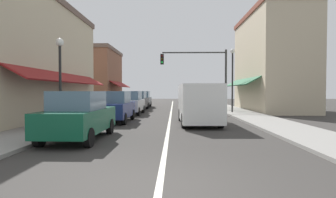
{
  "coord_description": "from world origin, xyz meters",
  "views": [
    {
      "loc": [
        0.28,
        -4.74,
        1.77
      ],
      "look_at": [
        -0.18,
        14.88,
        1.2
      ],
      "focal_mm": 29.21,
      "sensor_mm": 36.0,
      "label": 1
    }
  ],
  "objects_px": {
    "traffic_signal_mast_arm": "(202,68)",
    "street_lamp_left_near": "(60,67)",
    "parked_car_third_left": "(130,103)",
    "street_lamp_right_mid": "(232,70)",
    "parked_car_distant_left": "(142,99)",
    "van_in_lane": "(199,103)",
    "parked_car_far_left": "(137,101)",
    "parked_car_nearest_left": "(79,116)",
    "parked_car_second_left": "(115,107)"
  },
  "relations": [
    {
      "from": "traffic_signal_mast_arm",
      "to": "street_lamp_left_near",
      "type": "xyz_separation_m",
      "value": [
        -7.75,
        -11.45,
        -0.86
      ]
    },
    {
      "from": "parked_car_third_left",
      "to": "street_lamp_right_mid",
      "type": "bearing_deg",
      "value": 7.23
    },
    {
      "from": "parked_car_distant_left",
      "to": "van_in_lane",
      "type": "bearing_deg",
      "value": -72.65
    },
    {
      "from": "parked_car_far_left",
      "to": "street_lamp_right_mid",
      "type": "height_order",
      "value": "street_lamp_right_mid"
    },
    {
      "from": "parked_car_nearest_left",
      "to": "parked_car_third_left",
      "type": "xyz_separation_m",
      "value": [
        0.11,
        10.86,
        0.0
      ]
    },
    {
      "from": "parked_car_nearest_left",
      "to": "street_lamp_left_near",
      "type": "distance_m",
      "value": 3.93
    },
    {
      "from": "street_lamp_left_near",
      "to": "parked_car_nearest_left",
      "type": "bearing_deg",
      "value": -56.48
    },
    {
      "from": "parked_car_second_left",
      "to": "parked_car_nearest_left",
      "type": "bearing_deg",
      "value": -90.26
    },
    {
      "from": "street_lamp_left_near",
      "to": "street_lamp_right_mid",
      "type": "relative_size",
      "value": 0.83
    },
    {
      "from": "parked_car_third_left",
      "to": "parked_car_far_left",
      "type": "height_order",
      "value": "same"
    },
    {
      "from": "parked_car_third_left",
      "to": "van_in_lane",
      "type": "height_order",
      "value": "van_in_lane"
    },
    {
      "from": "parked_car_third_left",
      "to": "traffic_signal_mast_arm",
      "type": "height_order",
      "value": "traffic_signal_mast_arm"
    },
    {
      "from": "van_in_lane",
      "to": "street_lamp_left_near",
      "type": "distance_m",
      "value": 7.16
    },
    {
      "from": "parked_car_third_left",
      "to": "street_lamp_right_mid",
      "type": "distance_m",
      "value": 8.35
    },
    {
      "from": "parked_car_distant_left",
      "to": "street_lamp_left_near",
      "type": "relative_size",
      "value": 0.97
    },
    {
      "from": "parked_car_nearest_left",
      "to": "parked_car_far_left",
      "type": "relative_size",
      "value": 0.99
    },
    {
      "from": "parked_car_second_left",
      "to": "traffic_signal_mast_arm",
      "type": "distance_m",
      "value": 10.74
    },
    {
      "from": "parked_car_nearest_left",
      "to": "parked_car_second_left",
      "type": "distance_m",
      "value": 5.71
    },
    {
      "from": "street_lamp_left_near",
      "to": "parked_car_distant_left",
      "type": "bearing_deg",
      "value": 83.91
    },
    {
      "from": "parked_car_nearest_left",
      "to": "parked_car_distant_left",
      "type": "height_order",
      "value": "same"
    },
    {
      "from": "parked_car_nearest_left",
      "to": "street_lamp_left_near",
      "type": "height_order",
      "value": "street_lamp_left_near"
    },
    {
      "from": "parked_car_third_left",
      "to": "parked_car_far_left",
      "type": "bearing_deg",
      "value": 92.26
    },
    {
      "from": "parked_car_third_left",
      "to": "street_lamp_left_near",
      "type": "relative_size",
      "value": 0.98
    },
    {
      "from": "parked_car_second_left",
      "to": "traffic_signal_mast_arm",
      "type": "relative_size",
      "value": 0.7
    },
    {
      "from": "parked_car_far_left",
      "to": "street_lamp_right_mid",
      "type": "bearing_deg",
      "value": -23.6
    },
    {
      "from": "traffic_signal_mast_arm",
      "to": "van_in_lane",
      "type": "bearing_deg",
      "value": -96.84
    },
    {
      "from": "parked_car_third_left",
      "to": "street_lamp_left_near",
      "type": "distance_m",
      "value": 8.53
    },
    {
      "from": "parked_car_nearest_left",
      "to": "parked_car_second_left",
      "type": "height_order",
      "value": "same"
    },
    {
      "from": "van_in_lane",
      "to": "street_lamp_right_mid",
      "type": "height_order",
      "value": "street_lamp_right_mid"
    },
    {
      "from": "parked_car_nearest_left",
      "to": "parked_car_third_left",
      "type": "distance_m",
      "value": 10.86
    },
    {
      "from": "street_lamp_right_mid",
      "to": "traffic_signal_mast_arm",
      "type": "bearing_deg",
      "value": 130.4
    },
    {
      "from": "traffic_signal_mast_arm",
      "to": "parked_car_nearest_left",
      "type": "bearing_deg",
      "value": -112.45
    },
    {
      "from": "parked_car_nearest_left",
      "to": "traffic_signal_mast_arm",
      "type": "relative_size",
      "value": 0.7
    },
    {
      "from": "parked_car_nearest_left",
      "to": "van_in_lane",
      "type": "xyz_separation_m",
      "value": [
        4.77,
        4.87,
        0.27
      ]
    },
    {
      "from": "parked_car_second_left",
      "to": "parked_car_third_left",
      "type": "height_order",
      "value": "same"
    },
    {
      "from": "van_in_lane",
      "to": "street_lamp_left_near",
      "type": "bearing_deg",
      "value": -164.3
    },
    {
      "from": "parked_car_second_left",
      "to": "street_lamp_left_near",
      "type": "xyz_separation_m",
      "value": [
        -1.92,
        -2.9,
        2.02
      ]
    },
    {
      "from": "parked_car_far_left",
      "to": "traffic_signal_mast_arm",
      "type": "distance_m",
      "value": 6.68
    },
    {
      "from": "parked_car_nearest_left",
      "to": "parked_car_far_left",
      "type": "distance_m",
      "value": 15.49
    },
    {
      "from": "parked_car_nearest_left",
      "to": "parked_car_distant_left",
      "type": "xyz_separation_m",
      "value": [
        -0.04,
        19.86,
        0.0
      ]
    },
    {
      "from": "parked_car_nearest_left",
      "to": "parked_car_third_left",
      "type": "bearing_deg",
      "value": 89.93
    },
    {
      "from": "parked_car_third_left",
      "to": "parked_car_distant_left",
      "type": "bearing_deg",
      "value": 91.79
    },
    {
      "from": "parked_car_nearest_left",
      "to": "parked_car_second_left",
      "type": "bearing_deg",
      "value": 89.94
    },
    {
      "from": "van_in_lane",
      "to": "traffic_signal_mast_arm",
      "type": "distance_m",
      "value": 9.81
    },
    {
      "from": "parked_car_far_left",
      "to": "street_lamp_left_near",
      "type": "xyz_separation_m",
      "value": [
        -1.86,
        -12.68,
        2.02
      ]
    },
    {
      "from": "van_in_lane",
      "to": "traffic_signal_mast_arm",
      "type": "height_order",
      "value": "traffic_signal_mast_arm"
    },
    {
      "from": "parked_car_distant_left",
      "to": "traffic_signal_mast_arm",
      "type": "xyz_separation_m",
      "value": [
        5.94,
        -5.6,
        2.88
      ]
    },
    {
      "from": "parked_car_distant_left",
      "to": "traffic_signal_mast_arm",
      "type": "relative_size",
      "value": 0.7
    },
    {
      "from": "traffic_signal_mast_arm",
      "to": "street_lamp_right_mid",
      "type": "height_order",
      "value": "traffic_signal_mast_arm"
    },
    {
      "from": "parked_car_far_left",
      "to": "parked_car_distant_left",
      "type": "relative_size",
      "value": 1.01
    }
  ]
}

